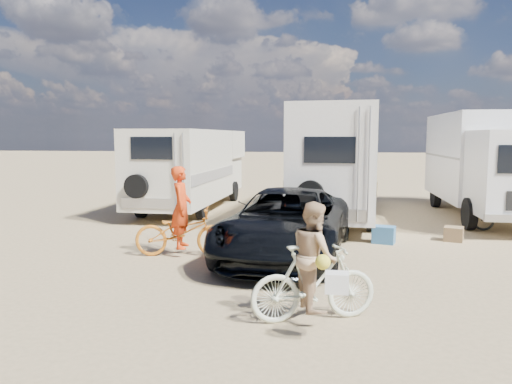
% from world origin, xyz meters
% --- Properties ---
extents(ground, '(140.00, 140.00, 0.00)m').
position_xyz_m(ground, '(0.00, 0.00, 0.00)').
color(ground, tan).
rests_on(ground, ground).
extents(rv_main, '(2.85, 8.18, 3.38)m').
position_xyz_m(rv_main, '(-0.22, 6.83, 1.69)').
color(rv_main, white).
rests_on(rv_main, ground).
extents(rv_left, '(2.36, 7.37, 2.75)m').
position_xyz_m(rv_left, '(-5.35, 7.66, 1.38)').
color(rv_left, beige).
rests_on(rv_left, ground).
extents(box_truck, '(2.48, 7.24, 3.28)m').
position_xyz_m(box_truck, '(4.33, 7.15, 1.64)').
color(box_truck, silver).
rests_on(box_truck, ground).
extents(dark_suv, '(2.81, 5.32, 1.43)m').
position_xyz_m(dark_suv, '(-1.40, 1.25, 0.71)').
color(dark_suv, black).
rests_on(dark_suv, ground).
extents(bike_man, '(2.07, 1.01, 1.04)m').
position_xyz_m(bike_man, '(-3.62, 0.96, 0.52)').
color(bike_man, '#CB6E18').
rests_on(bike_man, ground).
extents(bike_woman, '(1.85, 1.10, 1.07)m').
position_xyz_m(bike_woman, '(-0.69, -2.29, 0.54)').
color(bike_woman, beige).
rests_on(bike_woman, ground).
extents(rider_man, '(0.51, 0.69, 1.74)m').
position_xyz_m(rider_man, '(-3.62, 0.96, 0.87)').
color(rider_man, red).
rests_on(rider_man, ground).
extents(rider_woman, '(0.78, 0.87, 1.49)m').
position_xyz_m(rider_woman, '(-0.69, -2.29, 0.74)').
color(rider_woman, tan).
rests_on(rider_woman, ground).
extents(bike_parked, '(1.80, 1.35, 0.91)m').
position_xyz_m(bike_parked, '(4.09, 4.68, 0.45)').
color(bike_parked, '#292B28').
rests_on(bike_parked, ground).
extents(cooler, '(0.59, 0.49, 0.41)m').
position_xyz_m(cooler, '(0.77, 2.90, 0.21)').
color(cooler, teal).
rests_on(cooler, ground).
extents(crate, '(0.54, 0.54, 0.35)m').
position_xyz_m(crate, '(2.48, 3.41, 0.17)').
color(crate, brown).
rests_on(crate, ground).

